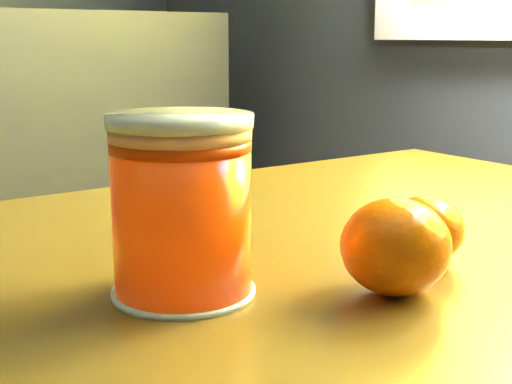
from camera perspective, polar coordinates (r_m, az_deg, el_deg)
table at (r=0.57m, az=4.01°, el=-13.50°), size 0.93×0.66×0.68m
juice_glass at (r=0.45m, az=-5.94°, el=-1.23°), size 0.09×0.09×0.11m
orange_front at (r=0.46m, az=11.10°, el=-4.31°), size 0.09×0.09×0.06m
orange_back at (r=0.53m, az=13.41°, el=-2.93°), size 0.07×0.07×0.05m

